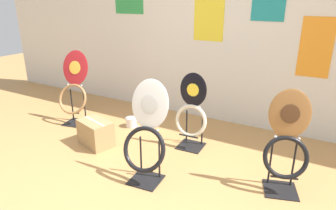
{
  "coord_description": "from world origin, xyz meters",
  "views": [
    {
      "loc": [
        1.39,
        -1.53,
        1.62
      ],
      "look_at": [
        -0.07,
        1.03,
        0.55
      ],
      "focal_mm": 32.0,
      "sensor_mm": 36.0,
      "label": 1
    }
  ],
  "objects_px": {
    "toilet_seat_display_crimson_swirl": "(74,91)",
    "toilet_seat_display_white_plain": "(146,137)",
    "toilet_seat_display_jazz_black": "(192,115)",
    "paint_can": "(131,122)",
    "storage_box": "(96,133)",
    "toilet_seat_display_woodgrain": "(287,144)"
  },
  "relations": [
    {
      "from": "toilet_seat_display_crimson_swirl",
      "to": "paint_can",
      "type": "distance_m",
      "value": 0.86
    },
    {
      "from": "paint_can",
      "to": "storage_box",
      "type": "bearing_deg",
      "value": -94.13
    },
    {
      "from": "storage_box",
      "to": "toilet_seat_display_white_plain",
      "type": "bearing_deg",
      "value": -18.03
    },
    {
      "from": "toilet_seat_display_woodgrain",
      "to": "toilet_seat_display_crimson_swirl",
      "type": "xyz_separation_m",
      "value": [
        -2.7,
        0.21,
        0.0
      ]
    },
    {
      "from": "toilet_seat_display_white_plain",
      "to": "toilet_seat_display_jazz_black",
      "type": "bearing_deg",
      "value": 84.46
    },
    {
      "from": "toilet_seat_display_jazz_black",
      "to": "toilet_seat_display_white_plain",
      "type": "relative_size",
      "value": 0.91
    },
    {
      "from": "toilet_seat_display_crimson_swirl",
      "to": "toilet_seat_display_white_plain",
      "type": "xyz_separation_m",
      "value": [
        1.58,
        -0.66,
        -0.01
      ]
    },
    {
      "from": "storage_box",
      "to": "paint_can",
      "type": "bearing_deg",
      "value": 85.87
    },
    {
      "from": "toilet_seat_display_crimson_swirl",
      "to": "toilet_seat_display_white_plain",
      "type": "relative_size",
      "value": 1.02
    },
    {
      "from": "paint_can",
      "to": "storage_box",
      "type": "distance_m",
      "value": 0.63
    },
    {
      "from": "toilet_seat_display_jazz_black",
      "to": "paint_can",
      "type": "xyz_separation_m",
      "value": [
        -0.93,
        0.12,
        -0.32
      ]
    },
    {
      "from": "paint_can",
      "to": "toilet_seat_display_white_plain",
      "type": "bearing_deg",
      "value": -46.99
    },
    {
      "from": "toilet_seat_display_woodgrain",
      "to": "toilet_seat_display_white_plain",
      "type": "distance_m",
      "value": 1.21
    },
    {
      "from": "toilet_seat_display_crimson_swirl",
      "to": "storage_box",
      "type": "relative_size",
      "value": 2.11
    },
    {
      "from": "toilet_seat_display_jazz_black",
      "to": "storage_box",
      "type": "distance_m",
      "value": 1.12
    },
    {
      "from": "toilet_seat_display_crimson_swirl",
      "to": "toilet_seat_display_jazz_black",
      "type": "bearing_deg",
      "value": 4.44
    },
    {
      "from": "toilet_seat_display_jazz_black",
      "to": "storage_box",
      "type": "bearing_deg",
      "value": -152.87
    },
    {
      "from": "toilet_seat_display_woodgrain",
      "to": "paint_can",
      "type": "bearing_deg",
      "value": 166.76
    },
    {
      "from": "toilet_seat_display_jazz_black",
      "to": "paint_can",
      "type": "height_order",
      "value": "toilet_seat_display_jazz_black"
    },
    {
      "from": "toilet_seat_display_crimson_swirl",
      "to": "toilet_seat_display_jazz_black",
      "type": "distance_m",
      "value": 1.66
    },
    {
      "from": "toilet_seat_display_white_plain",
      "to": "paint_can",
      "type": "bearing_deg",
      "value": 133.01
    },
    {
      "from": "toilet_seat_display_woodgrain",
      "to": "storage_box",
      "type": "relative_size",
      "value": 2.0
    }
  ]
}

